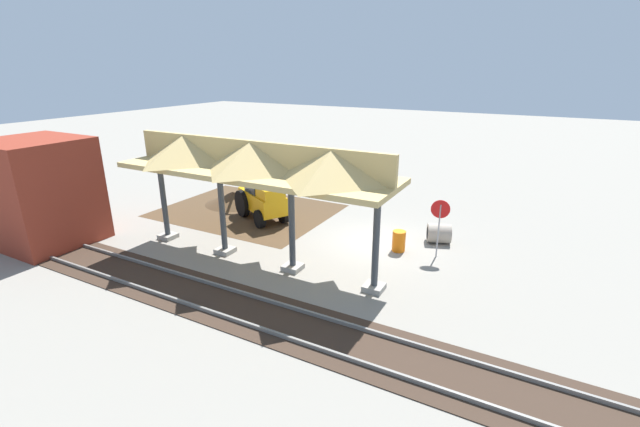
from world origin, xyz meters
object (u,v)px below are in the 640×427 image
object	(u,v)px
backhoe	(261,195)
traffic_barrel	(399,241)
stop_sign	(440,216)
brick_utility_building	(40,192)
concrete_pipe	(439,233)

from	to	relation	value
backhoe	traffic_barrel	size ratio (longest dim) A/B	5.64
backhoe	stop_sign	bearing A→B (deg)	177.22
backhoe	traffic_barrel	xyz separation A→B (m)	(-7.62, 0.64, -0.81)
stop_sign	traffic_barrel	size ratio (longest dim) A/B	2.73
stop_sign	brick_utility_building	size ratio (longest dim) A/B	0.53
stop_sign	brick_utility_building	world-z (taller)	brick_utility_building
brick_utility_building	traffic_barrel	size ratio (longest dim) A/B	5.13
stop_sign	concrete_pipe	xyz separation A→B (m)	(0.29, -1.54, -1.34)
traffic_barrel	brick_utility_building	bearing A→B (deg)	24.48
backhoe	concrete_pipe	bearing A→B (deg)	-172.97
concrete_pipe	brick_utility_building	distance (m)	17.60
backhoe	traffic_barrel	distance (m)	7.69
concrete_pipe	traffic_barrel	xyz separation A→B (m)	(1.28, 1.74, 0.02)
stop_sign	concrete_pipe	distance (m)	2.07
brick_utility_building	concrete_pipe	bearing A→B (deg)	-152.08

